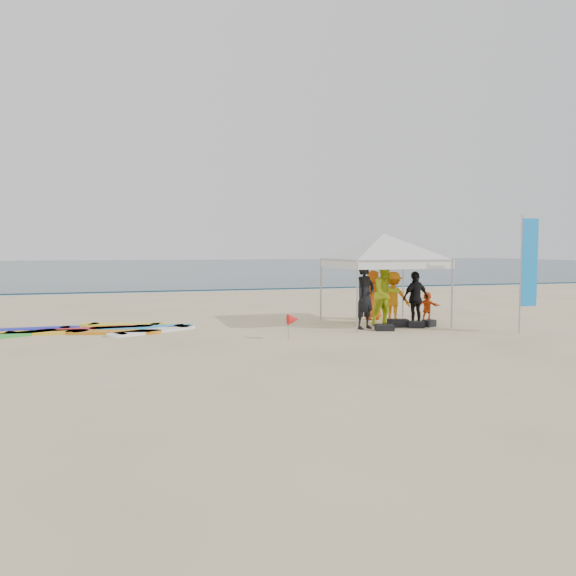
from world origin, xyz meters
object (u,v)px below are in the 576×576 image
(person_black_a, at_px, (365,296))
(person_yellow, at_px, (386,294))
(person_orange_a, at_px, (393,297))
(person_seated, at_px, (427,306))
(marker_pennant, at_px, (293,320))
(canopy_tent, at_px, (383,234))
(person_black_b, at_px, (416,298))
(feather_flag, at_px, (528,264))
(surfboard_spread, at_px, (92,330))
(person_orange_b, at_px, (373,295))

(person_black_a, xyz_separation_m, person_yellow, (0.89, 0.50, 0.01))
(person_orange_a, relative_size, person_seated, 1.73)
(marker_pennant, bearing_deg, canopy_tent, 30.38)
(person_black_b, xyz_separation_m, feather_flag, (2.08, -2.30, 1.06))
(person_orange_a, bearing_deg, surfboard_spread, 27.96)
(person_orange_b, bearing_deg, feather_flag, 134.08)
(person_seated, bearing_deg, feather_flag, 171.51)
(surfboard_spread, bearing_deg, feather_flag, -17.76)
(person_black_a, height_order, person_yellow, person_yellow)
(person_orange_a, height_order, marker_pennant, person_orange_a)
(canopy_tent, xyz_separation_m, feather_flag, (2.93, -2.76, -0.85))
(person_black_b, height_order, person_seated, person_black_b)
(person_orange_b, bearing_deg, person_orange_a, 112.10)
(person_yellow, height_order, person_orange_b, person_yellow)
(feather_flag, bearing_deg, person_black_a, 153.66)
(person_orange_b, xyz_separation_m, surfboard_spread, (-8.50, -0.15, -0.76))
(person_black_b, bearing_deg, person_orange_b, -76.89)
(person_orange_b, height_order, surfboard_spread, person_orange_b)
(person_black_b, xyz_separation_m, surfboard_spread, (-9.21, 1.31, -0.76))
(feather_flag, distance_m, marker_pennant, 6.55)
(person_orange_a, xyz_separation_m, person_orange_b, (-0.24, 0.93, 0.01))
(person_yellow, relative_size, feather_flag, 0.60)
(person_seated, xyz_separation_m, surfboard_spread, (-10.09, 0.50, -0.42))
(canopy_tent, bearing_deg, person_yellow, -99.77)
(person_yellow, distance_m, surfboard_spread, 8.44)
(person_yellow, distance_m, person_orange_a, 0.63)
(person_yellow, relative_size, person_orange_a, 1.20)
(person_orange_b, relative_size, feather_flag, 0.50)
(person_black_a, bearing_deg, person_orange_b, 32.97)
(person_black_b, distance_m, canopy_tent, 2.14)
(person_seated, distance_m, canopy_tent, 2.87)
(person_orange_b, distance_m, person_seated, 1.75)
(person_black_a, xyz_separation_m, person_orange_a, (1.34, 0.92, -0.15))
(person_black_a, bearing_deg, canopy_tent, 15.10)
(feather_flag, height_order, marker_pennant, feather_flag)
(person_black_a, bearing_deg, person_orange_a, 8.07)
(marker_pennant, distance_m, surfboard_spread, 5.72)
(person_seated, xyz_separation_m, canopy_tent, (-1.73, -0.36, 2.25))
(canopy_tent, height_order, marker_pennant, canopy_tent)
(person_orange_a, relative_size, canopy_tent, 0.38)
(person_black_b, relative_size, person_orange_b, 1.01)
(person_yellow, relative_size, person_seated, 2.08)
(person_orange_b, bearing_deg, person_seated, 165.39)
(person_seated, relative_size, surfboard_spread, 0.16)
(canopy_tent, distance_m, surfboard_spread, 8.82)
(person_yellow, xyz_separation_m, canopy_tent, (0.06, 0.34, 1.76))
(person_black_b, bearing_deg, marker_pennant, 7.20)
(person_black_b, relative_size, feather_flag, 0.51)
(person_yellow, distance_m, person_seated, 1.99)
(feather_flag, bearing_deg, person_orange_a, 131.91)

